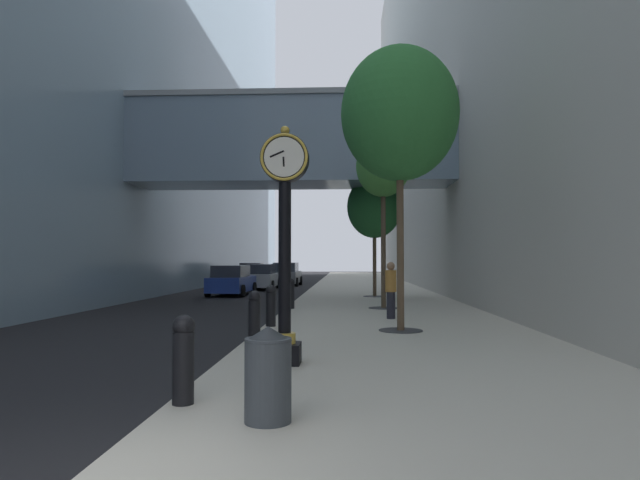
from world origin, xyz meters
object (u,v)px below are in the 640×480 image
(bollard_fifth, at_px, (282,298))
(car_grey_mid, at_px, (286,274))
(bollard_nearest, at_px, (183,357))
(street_tree_mid_near, at_px, (383,168))
(trash_bin, at_px, (268,373))
(street_tree_mid_far, at_px, (374,207))
(car_blue_near, at_px, (232,281))
(street_clock, at_px, (285,233))
(bollard_third, at_px, (254,314))
(bollard_fourth, at_px, (271,305))
(bollard_sixth, at_px, (291,293))
(car_black_far, at_px, (252,274))
(car_silver_trailing, at_px, (261,277))
(pedestrian_walking, at_px, (391,289))
(street_tree_near, at_px, (400,114))

(bollard_fifth, bearing_deg, car_grey_mid, 95.98)
(bollard_nearest, bearing_deg, street_tree_mid_near, 75.92)
(trash_bin, height_order, car_grey_mid, car_grey_mid)
(street_tree_mid_far, relative_size, car_blue_near, 1.31)
(bollard_nearest, relative_size, street_tree_mid_far, 0.19)
(street_clock, height_order, car_grey_mid, street_clock)
(bollard_nearest, height_order, bollard_third, same)
(car_blue_near, bearing_deg, street_tree_mid_near, -50.08)
(bollard_third, xyz_separation_m, bollard_fourth, (0.00, 2.64, 0.00))
(street_tree_mid_far, bearing_deg, street_tree_mid_near, -90.00)
(bollard_fifth, bearing_deg, street_tree_mid_far, 70.00)
(bollard_fourth, xyz_separation_m, car_grey_mid, (-2.39, 25.48, 0.10))
(bollard_third, height_order, bollard_fifth, same)
(bollard_sixth, distance_m, street_tree_mid_near, 5.72)
(bollard_nearest, relative_size, car_black_far, 0.26)
(street_clock, height_order, bollard_fourth, street_clock)
(car_silver_trailing, bearing_deg, pedestrian_walking, -69.59)
(bollard_sixth, distance_m, car_grey_mid, 20.35)
(street_tree_mid_near, bearing_deg, pedestrian_walking, -90.26)
(bollard_third, distance_m, car_grey_mid, 28.21)
(car_blue_near, xyz_separation_m, car_grey_mid, (1.73, 10.92, 0.03))
(street_tree_mid_far, bearing_deg, bollard_sixth, -116.94)
(bollard_third, bearing_deg, street_tree_near, 28.93)
(bollard_sixth, bearing_deg, car_blue_near, 113.96)
(street_tree_near, xyz_separation_m, trash_bin, (-2.22, -7.84, -4.94))
(bollard_nearest, distance_m, street_tree_mid_near, 14.65)
(street_tree_mid_near, height_order, car_silver_trailing, street_tree_mid_near)
(street_tree_near, distance_m, trash_bin, 9.52)
(pedestrian_walking, bearing_deg, street_clock, -108.32)
(car_black_far, bearing_deg, bollard_nearest, -81.49)
(bollard_fifth, height_order, street_tree_mid_near, street_tree_mid_near)
(car_silver_trailing, bearing_deg, bollard_nearest, -83.09)
(car_blue_near, xyz_separation_m, car_black_far, (-1.36, 14.21, 0.02))
(bollard_fifth, relative_size, pedestrian_walking, 0.64)
(street_clock, relative_size, car_silver_trailing, 0.89)
(street_tree_near, height_order, trash_bin, street_tree_near)
(bollard_fifth, bearing_deg, car_black_far, 101.86)
(bollard_sixth, distance_m, pedestrian_walking, 4.68)
(street_tree_mid_far, xyz_separation_m, trash_bin, (-2.22, -20.53, -3.78))
(bollard_fifth, xyz_separation_m, bollard_sixth, (0.00, 2.64, 0.00))
(bollard_sixth, distance_m, street_tree_near, 8.48)
(bollard_fourth, relative_size, trash_bin, 1.05)
(bollard_nearest, height_order, pedestrian_walking, pedestrian_walking)
(car_grey_mid, bearing_deg, bollard_third, -85.13)
(street_clock, height_order, bollard_sixth, street_clock)
(bollard_nearest, relative_size, street_tree_near, 0.15)
(trash_bin, relative_size, car_blue_near, 0.23)
(pedestrian_walking, bearing_deg, car_grey_mid, 103.81)
(trash_bin, distance_m, pedestrian_walking, 10.87)
(car_blue_near, bearing_deg, pedestrian_walking, -59.10)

